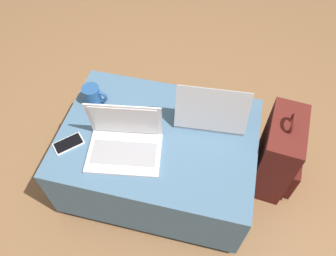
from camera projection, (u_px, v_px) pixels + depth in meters
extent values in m
plane|color=olive|center=(160.00, 177.00, 1.92)|extent=(14.00, 14.00, 0.00)
cube|color=#2A3D4E|center=(160.00, 175.00, 1.90)|extent=(0.91, 0.66, 0.05)
cube|color=slate|center=(159.00, 156.00, 1.72)|extent=(0.95, 0.69, 0.38)
cube|color=silver|center=(124.00, 153.00, 1.50)|extent=(0.37, 0.28, 0.02)
cube|color=#9E9EA3|center=(124.00, 153.00, 1.49)|extent=(0.31, 0.17, 0.00)
cube|color=silver|center=(125.00, 120.00, 1.46)|extent=(0.34, 0.09, 0.23)
cube|color=white|center=(125.00, 121.00, 1.46)|extent=(0.30, 0.08, 0.20)
cube|color=#B7B7BC|center=(211.00, 113.00, 1.64)|extent=(0.36, 0.25, 0.02)
cube|color=#232328|center=(211.00, 111.00, 1.64)|extent=(0.31, 0.15, 0.00)
cube|color=#B7B7BC|center=(212.00, 110.00, 1.50)|extent=(0.34, 0.10, 0.22)
cube|color=#1E4799|center=(212.00, 110.00, 1.50)|extent=(0.31, 0.08, 0.19)
cube|color=white|center=(69.00, 144.00, 1.54)|extent=(0.15, 0.15, 0.01)
cube|color=black|center=(68.00, 143.00, 1.53)|extent=(0.13, 0.13, 0.00)
cube|color=#5B1E19|center=(277.00, 153.00, 1.73)|extent=(0.20, 0.35, 0.48)
cube|color=#4E1A15|center=(291.00, 168.00, 1.79)|extent=(0.09, 0.27, 0.22)
torus|color=#5B1E19|center=(292.00, 123.00, 1.52)|extent=(0.03, 0.10, 0.10)
cylinder|color=#285693|center=(92.00, 95.00, 1.65)|extent=(0.09, 0.09, 0.10)
torus|color=#285693|center=(101.00, 97.00, 1.65)|extent=(0.07, 0.02, 0.07)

